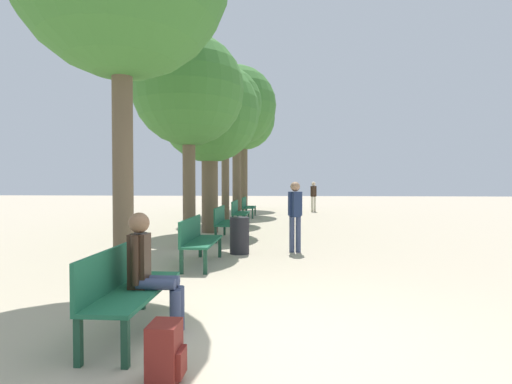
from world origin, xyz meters
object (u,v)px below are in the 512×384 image
Objects in this scene: bench_row_4 at (247,206)px; tree_row_4 at (236,106)px; person_seated at (150,268)px; tree_row_5 at (243,119)px; tree_row_3 at (225,105)px; pedestrian_near at (295,212)px; bench_row_2 at (224,220)px; bench_row_3 at (238,211)px; pedestrian_mid at (314,195)px; trash_bin at (240,235)px; backpack at (165,353)px; tree_row_2 at (210,114)px; tree_row_1 at (189,92)px; bench_row_1 at (197,238)px; bench_row_0 at (126,283)px.

tree_row_4 is at bearing 112.72° from bench_row_4.
tree_row_5 is at bearing 92.77° from person_seated.
tree_row_5 is (0.00, 3.32, -0.10)m from tree_row_4.
tree_row_3 reaches higher than pedestrian_near.
bench_row_2 is 1.00× the size of bench_row_3.
pedestrian_mid is 1.98× the size of trash_bin.
trash_bin is (0.65, -5.52, -0.12)m from bench_row_3.
backpack is (1.35, -19.32, -4.82)m from tree_row_5.
pedestrian_mid reaches higher than person_seated.
bench_row_2 is 0.23× the size of tree_row_5.
tree_row_4 reaches higher than trash_bin.
tree_row_2 reaches higher than trash_bin.
bench_row_4 is 0.27× the size of tree_row_3.
person_seated is 2.64× the size of backpack.
person_seated is (0.89, -5.39, -3.03)m from tree_row_1.
pedestrian_near is at bearing 38.23° from bench_row_1.
bench_row_1 is at bearing -85.34° from tree_row_3.
tree_row_2 is 4.21× the size of person_seated.
bench_row_1 is 13.86m from pedestrian_mid.
trash_bin is at bearing -82.86° from tree_row_4.
tree_row_4 is 11.56m from trash_bin.
bench_row_3 is at bearing 90.00° from bench_row_1.
bench_row_3 reaches higher than backpack.
trash_bin is at bearing -84.57° from tree_row_5.
person_seated is at bearing -86.00° from bench_row_1.
bench_row_4 is 2.04× the size of trash_bin.
tree_row_4 is 5.99m from pedestrian_mid.
trash_bin is at bearing -83.24° from bench_row_3.
bench_row_1 is 4.40m from backpack.
bench_row_2 is 6.69m from person_seated.
bench_row_1 is at bearing -82.17° from tree_row_2.
person_seated is at bearing -86.61° from tree_row_4.
pedestrian_mid is (3.80, 1.83, -4.26)m from tree_row_4.
pedestrian_mid is at bearing 72.75° from bench_row_2.
tree_row_1 reaches higher than bench_row_2.
bench_row_3 is at bearing -82.44° from tree_row_4.
tree_row_2 reaches higher than tree_row_1.
bench_row_2 is 9.53m from tree_row_4.
bench_row_3 is 11.10m from backpack.
trash_bin is at bearing 61.56° from bench_row_1.
bench_row_3 is 1.03× the size of pedestrian_mid.
tree_row_2 is 0.73× the size of tree_row_4.
bench_row_3 and bench_row_4 have the same top height.
bench_row_3 is 4.26m from tree_row_3.
person_seated is 0.79× the size of pedestrian_mid.
tree_row_2 reaches higher than backpack.
pedestrian_mid is (3.14, 6.76, 0.38)m from bench_row_3.
tree_row_3 is at bearing 93.29° from bench_row_0.
bench_row_1 and bench_row_4 have the same top height.
bench_row_3 is 2.04× the size of trash_bin.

